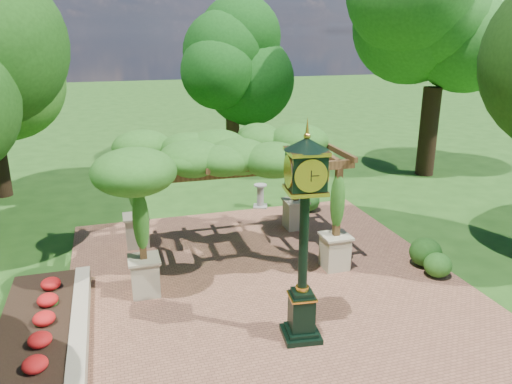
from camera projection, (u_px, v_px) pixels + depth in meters
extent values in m
plane|color=#1E4714|center=(286.00, 312.00, 11.72)|extent=(120.00, 120.00, 0.00)
cube|color=brown|center=(273.00, 291.00, 12.62)|extent=(10.00, 12.00, 0.04)
cube|color=#C6B793|center=(80.00, 325.00, 10.86)|extent=(0.35, 5.00, 0.40)
cube|color=red|center=(36.00, 332.00, 10.63)|extent=(1.50, 5.00, 0.36)
cube|color=black|center=(301.00, 334.00, 10.71)|extent=(0.86, 0.86, 0.12)
cube|color=black|center=(301.00, 313.00, 10.55)|extent=(0.54, 0.54, 0.87)
cube|color=gold|center=(302.00, 296.00, 10.43)|extent=(0.60, 0.60, 0.04)
cylinder|color=black|center=(304.00, 241.00, 10.04)|extent=(0.22, 0.22, 2.24)
cube|color=black|center=(306.00, 171.00, 9.59)|extent=(0.75, 0.75, 0.68)
cylinder|color=silver|center=(311.00, 176.00, 9.26)|extent=(0.58, 0.09, 0.58)
cone|color=black|center=(307.00, 144.00, 9.43)|extent=(0.97, 0.97, 0.24)
sphere|color=gold|center=(307.00, 136.00, 9.38)|extent=(0.14, 0.14, 0.14)
cube|color=tan|center=(145.00, 277.00, 12.34)|extent=(0.67, 0.67, 0.92)
cube|color=#52381C|center=(141.00, 222.00, 11.89)|extent=(0.16, 0.16, 1.90)
cube|color=tan|center=(335.00, 252.00, 13.72)|extent=(0.67, 0.67, 0.92)
cube|color=#52381C|center=(338.00, 202.00, 13.27)|extent=(0.16, 0.16, 1.90)
cube|color=tan|center=(137.00, 231.00, 15.15)|extent=(0.67, 0.67, 0.92)
cube|color=#52381C|center=(133.00, 185.00, 14.70)|extent=(0.16, 0.16, 1.90)
cube|color=tan|center=(295.00, 215.00, 16.53)|extent=(0.67, 0.67, 0.92)
cube|color=#52381C|center=(296.00, 172.00, 16.08)|extent=(0.16, 0.16, 1.90)
cube|color=#52381C|center=(244.00, 172.00, 12.26)|extent=(5.95, 0.16, 0.23)
cube|color=#52381C|center=(218.00, 146.00, 15.07)|extent=(5.95, 0.16, 0.23)
ellipsoid|color=#255819|center=(230.00, 148.00, 13.58)|extent=(5.96, 3.71, 1.03)
cube|color=gray|center=(260.00, 207.00, 18.64)|extent=(0.64, 0.64, 0.09)
cylinder|color=gray|center=(260.00, 196.00, 18.52)|extent=(0.33, 0.33, 0.82)
cylinder|color=gray|center=(260.00, 185.00, 18.38)|extent=(0.61, 0.61, 0.05)
ellipsoid|color=#28631C|center=(438.00, 265.00, 13.26)|extent=(0.96, 0.96, 0.66)
ellipsoid|color=#1D4A14|center=(425.00, 252.00, 13.87)|extent=(0.95, 0.95, 0.80)
ellipsoid|color=#2A6B1F|center=(309.00, 201.00, 18.14)|extent=(0.81, 0.81, 0.73)
cylinder|color=#352415|center=(233.00, 134.00, 24.61)|extent=(0.66, 0.66, 2.88)
ellipsoid|color=#103E0F|center=(232.00, 57.00, 23.47)|extent=(4.04, 4.04, 4.55)
cylinder|color=black|center=(428.00, 132.00, 22.43)|extent=(0.81, 0.81, 3.97)
ellipsoid|color=#23621C|center=(441.00, 11.00, 20.86)|extent=(4.99, 4.99, 6.27)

